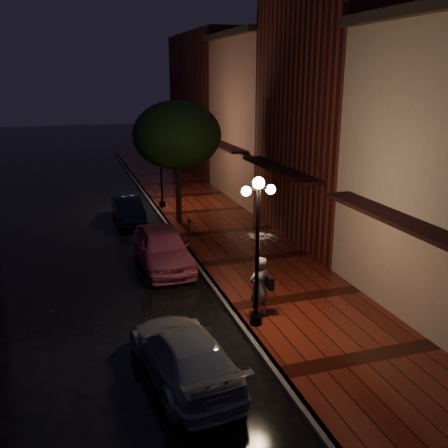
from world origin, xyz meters
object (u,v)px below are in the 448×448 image
object	(u,v)px
pink_car	(163,248)
parking_meter	(189,230)
silver_car	(184,354)
streetlamp_near	(257,244)
streetlamp_far	(161,162)
woman_with_umbrella	(260,262)
street_tree	(177,137)
navy_car	(128,208)

from	to	relation	value
pink_car	parking_meter	xyz separation A→B (m)	(1.41, 1.50, 0.12)
silver_car	parking_meter	distance (m)	9.17
streetlamp_near	streetlamp_far	bearing A→B (deg)	90.00
streetlamp_near	silver_car	world-z (taller)	streetlamp_near
parking_meter	woman_with_umbrella	bearing A→B (deg)	-110.82
streetlamp_far	street_tree	world-z (taller)	street_tree
navy_car	woman_with_umbrella	world-z (taller)	woman_with_umbrella
parking_meter	streetlamp_far	bearing A→B (deg)	63.64
woman_with_umbrella	pink_car	bearing A→B (deg)	-86.94
streetlamp_far	street_tree	size ratio (longest dim) A/B	0.74
streetlamp_far	silver_car	bearing A→B (deg)	-99.14
navy_car	streetlamp_near	bearing A→B (deg)	-80.60
street_tree	woman_with_umbrella	size ratio (longest dim) A/B	2.21
streetlamp_far	parking_meter	size ratio (longest dim) A/B	3.52
streetlamp_far	pink_car	world-z (taller)	streetlamp_far
streetlamp_near	navy_car	distance (m)	12.72
street_tree	silver_car	size ratio (longest dim) A/B	1.30
streetlamp_far	navy_car	world-z (taller)	streetlamp_far
woman_with_umbrella	parking_meter	bearing A→B (deg)	-102.85
woman_with_umbrella	silver_car	bearing A→B (deg)	21.32
street_tree	navy_car	xyz separation A→B (m)	(-2.31, 1.41, -3.61)
pink_car	parking_meter	bearing A→B (deg)	46.58
navy_car	parking_meter	size ratio (longest dim) A/B	3.12
streetlamp_far	silver_car	xyz separation A→B (m)	(-2.53, -15.76, -1.95)
parking_meter	silver_car	bearing A→B (deg)	-129.46
navy_car	street_tree	bearing A→B (deg)	-31.35
streetlamp_near	streetlamp_far	size ratio (longest dim) A/B	1.00
woman_with_umbrella	streetlamp_far	bearing A→B (deg)	-105.66
streetlamp_near	pink_car	bearing A→B (deg)	106.04
pink_car	navy_car	size ratio (longest dim) A/B	1.19
streetlamp_near	woman_with_umbrella	xyz separation A→B (m)	(0.25, 0.42, -0.71)
pink_car	navy_car	xyz separation A→B (m)	(-0.44, 6.80, -0.15)
pink_car	navy_car	bearing A→B (deg)	93.42
streetlamp_far	woman_with_umbrella	bearing A→B (deg)	-88.93
pink_car	navy_car	distance (m)	6.81
street_tree	navy_car	distance (m)	4.51
navy_car	parking_meter	world-z (taller)	parking_meter
streetlamp_far	parking_meter	xyz separation A→B (m)	(-0.20, -6.90, -1.71)
street_tree	silver_car	world-z (taller)	street_tree
silver_car	navy_car	bearing A→B (deg)	-98.28
streetlamp_far	street_tree	distance (m)	3.44
pink_car	streetlamp_far	bearing A→B (deg)	78.88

